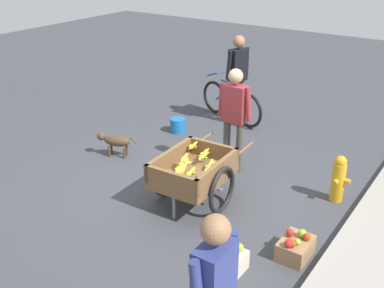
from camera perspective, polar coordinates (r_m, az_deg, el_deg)
name	(u,v)px	position (r m, az deg, el deg)	size (l,w,h in m)	color
ground_plane	(191,186)	(6.84, -0.09, -5.13)	(24.00, 24.00, 0.00)	#3D3F44
fruit_cart	(193,173)	(6.25, 0.16, -3.56)	(1.68, 0.97, 0.71)	brown
vendor_person	(234,111)	(6.95, 5.17, 3.98)	(0.22, 0.55, 1.60)	#4C4742
bicycle	(231,102)	(9.16, 4.76, 5.07)	(0.64, 1.60, 0.85)	black
cyclist_person	(238,71)	(8.86, 5.57, 8.82)	(0.50, 0.29, 1.68)	#4C4742
dog	(115,141)	(7.72, -9.37, 0.39)	(0.34, 0.64, 0.40)	#4C3823
fire_hydrant	(338,179)	(6.64, 17.39, -4.04)	(0.25, 0.25, 0.67)	gold
plastic_bucket	(178,125)	(8.62, -1.75, 2.30)	(0.28, 0.28, 0.26)	#1966B2
apple_crate	(295,247)	(5.53, 12.45, -12.13)	(0.44, 0.32, 0.32)	#99754C
mixed_fruit_crate	(227,262)	(5.21, 4.29, -14.17)	(0.44, 0.32, 0.32)	beige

